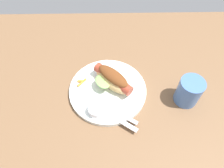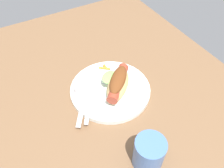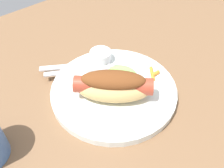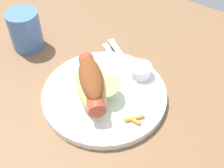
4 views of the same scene
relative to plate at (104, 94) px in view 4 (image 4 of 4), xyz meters
The scene contains 8 objects.
ground_plane 4.42cm from the plate, 21.53° to the right, with size 120.00×90.00×1.80cm, color brown.
plate is the anchor object (origin of this frame).
hot_dog 4.70cm from the plate, 46.19° to the left, with size 14.61×14.51×6.33cm.
sauce_ramekin 9.58cm from the plate, 112.85° to the right, with size 4.90×4.90×2.55cm, color white.
fork 8.85cm from the plate, 76.90° to the right, with size 15.23×10.01×0.40cm.
knife 11.01cm from the plate, 78.84° to the right, with size 15.94×1.40×0.36cm, color silver.
carrot_garnish 9.56cm from the plate, 162.67° to the left, with size 3.13×3.54×0.82cm.
drinking_cup 26.38cm from the plate, ahead, with size 7.67×7.67×9.58cm, color #4770B2.
Camera 4 is at (-27.81, 34.25, 46.55)cm, focal length 46.41 mm.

